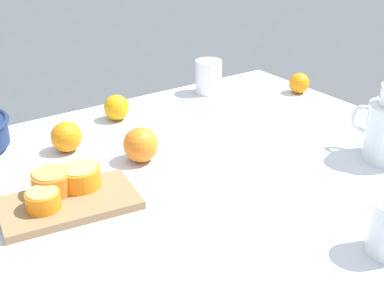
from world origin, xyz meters
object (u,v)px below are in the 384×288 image
(orange_half_2, at_px, (43,200))
(loose_orange_3, at_px, (141,145))
(orange_half_0, at_px, (52,182))
(loose_orange_4, at_px, (66,137))
(cutting_board, at_px, (69,203))
(loose_orange_0, at_px, (299,83))
(second_glass, at_px, (208,79))
(loose_orange_2, at_px, (117,108))
(orange_half_1, at_px, (80,176))

(orange_half_2, distance_m, loose_orange_3, 0.28)
(orange_half_0, distance_m, loose_orange_3, 0.23)
(orange_half_0, distance_m, loose_orange_4, 0.22)
(cutting_board, xyz_separation_m, loose_orange_3, (0.22, 0.09, 0.03))
(loose_orange_0, bearing_deg, second_glass, 144.85)
(loose_orange_2, bearing_deg, orange_half_0, -134.41)
(orange_half_1, distance_m, loose_orange_3, 0.18)
(loose_orange_2, distance_m, loose_orange_3, 0.26)
(cutting_board, relative_size, loose_orange_2, 3.73)
(loose_orange_0, distance_m, loose_orange_4, 0.76)
(orange_half_1, relative_size, loose_orange_4, 1.16)
(loose_orange_3, distance_m, loose_orange_4, 0.19)
(orange_half_0, height_order, loose_orange_0, loose_orange_0)
(second_glass, relative_size, loose_orange_2, 1.48)
(loose_orange_2, bearing_deg, loose_orange_3, -104.67)
(orange_half_1, height_order, loose_orange_3, loose_orange_3)
(loose_orange_0, bearing_deg, loose_orange_4, 178.36)
(orange_half_1, xyz_separation_m, loose_orange_2, (0.24, 0.31, -0.00))
(orange_half_1, relative_size, orange_half_2, 1.31)
(orange_half_1, xyz_separation_m, loose_orange_4, (0.05, 0.20, -0.00))
(orange_half_1, bearing_deg, loose_orange_2, 52.20)
(second_glass, relative_size, loose_orange_0, 1.63)
(cutting_board, bearing_deg, orange_half_1, 43.06)
(loose_orange_2, xyz_separation_m, loose_orange_3, (-0.07, -0.26, 0.01))
(orange_half_0, bearing_deg, second_glass, 27.90)
(loose_orange_4, bearing_deg, loose_orange_3, -50.46)
(loose_orange_0, distance_m, loose_orange_2, 0.59)
(orange_half_1, bearing_deg, orange_half_0, 171.38)
(second_glass, xyz_separation_m, loose_orange_0, (0.23, -0.16, -0.01))
(orange_half_1, height_order, loose_orange_0, loose_orange_0)
(cutting_board, bearing_deg, second_glass, 31.65)
(loose_orange_0, xyz_separation_m, loose_orange_3, (-0.64, -0.13, 0.01))
(cutting_board, distance_m, loose_orange_3, 0.24)
(orange_half_0, relative_size, loose_orange_0, 1.28)
(loose_orange_0, xyz_separation_m, loose_orange_2, (-0.57, 0.13, 0.00))
(orange_half_0, distance_m, orange_half_1, 0.06)
(cutting_board, height_order, orange_half_0, orange_half_0)
(orange_half_2, bearing_deg, orange_half_1, 24.12)
(loose_orange_2, bearing_deg, loose_orange_0, -12.82)
(orange_half_0, height_order, loose_orange_2, loose_orange_2)
(orange_half_0, xyz_separation_m, orange_half_1, (0.06, -0.01, -0.00))
(second_glass, xyz_separation_m, orange_half_1, (-0.58, -0.35, -0.01))
(orange_half_1, relative_size, loose_orange_2, 1.22)
(second_glass, height_order, orange_half_2, second_glass)
(second_glass, bearing_deg, orange_half_2, -150.14)
(second_glass, distance_m, loose_orange_2, 0.34)
(loose_orange_2, bearing_deg, loose_orange_4, -150.05)
(orange_half_0, xyz_separation_m, orange_half_2, (-0.04, -0.05, -0.00))
(second_glass, xyz_separation_m, orange_half_0, (-0.64, -0.34, -0.01))
(orange_half_0, distance_m, loose_orange_2, 0.42)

